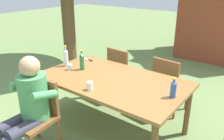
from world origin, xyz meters
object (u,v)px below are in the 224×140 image
Objects in this scene: chair_far_right at (168,82)px; bottle_clear at (66,57)px; chair_far_left at (122,70)px; bottle_blue at (173,89)px; bottle_green at (82,61)px; cup_white at (90,86)px; cup_glass at (70,67)px; dining_table at (112,84)px; table_knife at (88,59)px; person_in_white_shirt at (28,104)px; chair_near_left at (38,113)px.

bottle_clear is (-1.23, -0.87, 0.38)m from chair_far_right.
bottle_clear is (-0.38, -0.87, 0.38)m from chair_far_left.
bottle_green is at bearing 179.52° from bottle_blue.
cup_white is (-0.83, -0.40, -0.05)m from bottle_blue.
cup_glass is (0.16, -0.08, -0.09)m from bottle_clear.
cup_white reaches higher than dining_table.
table_knife is (-1.16, -0.48, 0.25)m from chair_far_right.
person_in_white_shirt is 0.88m from cup_glass.
bottle_blue reaches higher than cup_glass.
bottle_clear is (-0.39, 0.92, 0.21)m from person_in_white_shirt.
person_in_white_shirt reaches higher than bottle_green.
cup_white is 0.41× the size of table_knife.
chair_far_left is 1.00× the size of chair_far_right.
table_knife is (-0.75, 0.37, 0.08)m from dining_table.
bottle_blue is (1.25, -0.84, 0.34)m from chair_far_left.
dining_table is 19.12× the size of cup_white.
bottle_blue is at bearing -0.16° from dining_table.
cup_glass is at bearing 155.15° from cup_white.
chair_far_left reaches higher than cup_glass.
bottle_clear is 1.63m from bottle_blue.
chair_far_left is 1.35m from cup_white.
chair_far_left is 10.24× the size of cup_glass.
chair_far_right is at bearing 41.43° from bottle_green.
dining_table is 0.84m from bottle_clear.
bottle_green is at bearing -138.57° from chair_far_right.
table_knife is at bearing 80.80° from bottle_clear.
chair_far_left is 1.02m from cup_glass.
dining_table is 0.57m from bottle_green.
chair_near_left is 0.82m from cup_glass.
bottle_green reaches higher than table_knife.
bottle_green is (-1.35, 0.01, 0.03)m from bottle_blue.
bottle_clear reaches higher than cup_white.
chair_far_left is (-0.43, 0.84, -0.17)m from dining_table.
chair_near_left is 8.85× the size of cup_white.
person_in_white_shirt is at bearing -115.02° from chair_far_right.
bottle_blue is 2.31× the size of cup_white.
bottle_clear is at bearing -113.79° from chair_far_left.
dining_table is at bearing 62.97° from chair_near_left.
table_knife is (-0.33, 1.32, 0.08)m from person_in_white_shirt.
person_in_white_shirt reaches higher than table_knife.
table_knife is at bearing 166.74° from bottle_blue.
bottle_clear is at bearing -99.20° from table_knife.
table_knife is at bearing 104.84° from chair_near_left.
bottle_blue is 1.35m from bottle_green.
chair_near_left is 3.62× the size of table_knife.
cup_white is at bearing -38.70° from bottle_green.
dining_table is 0.96m from chair_near_left.
cup_white reaches higher than cup_glass.
bottle_blue is 0.79× the size of bottle_green.
cup_glass is (-0.13, -0.12, -0.08)m from bottle_green.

